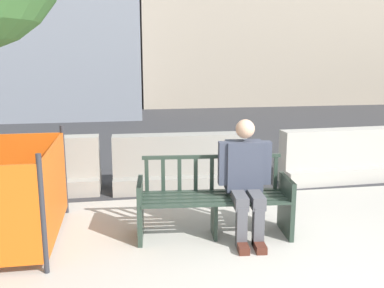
{
  "coord_description": "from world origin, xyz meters",
  "views": [
    {
      "loc": [
        -1.66,
        -3.12,
        2.0
      ],
      "look_at": [
        -0.67,
        2.8,
        0.75
      ],
      "focal_mm": 40.0,
      "sensor_mm": 36.0,
      "label": 1
    }
  ],
  "objects_px": {
    "street_bench": "(214,201)",
    "seated_person": "(245,177)",
    "jersey_barrier_right": "(339,159)",
    "jersey_barrier_left": "(30,171)",
    "jersey_barrier_centre": "(180,167)"
  },
  "relations": [
    {
      "from": "street_bench",
      "to": "jersey_barrier_left",
      "type": "height_order",
      "value": "street_bench"
    },
    {
      "from": "jersey_barrier_left",
      "to": "jersey_barrier_centre",
      "type": "bearing_deg",
      "value": -2.47
    },
    {
      "from": "street_bench",
      "to": "seated_person",
      "type": "bearing_deg",
      "value": -14.62
    },
    {
      "from": "street_bench",
      "to": "jersey_barrier_centre",
      "type": "height_order",
      "value": "street_bench"
    },
    {
      "from": "jersey_barrier_centre",
      "to": "street_bench",
      "type": "bearing_deg",
      "value": -85.52
    },
    {
      "from": "jersey_barrier_left",
      "to": "jersey_barrier_right",
      "type": "bearing_deg",
      "value": -0.83
    },
    {
      "from": "seated_person",
      "to": "jersey_barrier_centre",
      "type": "distance_m",
      "value": 1.96
    },
    {
      "from": "street_bench",
      "to": "jersey_barrier_right",
      "type": "distance_m",
      "value": 3.08
    },
    {
      "from": "street_bench",
      "to": "jersey_barrier_left",
      "type": "distance_m",
      "value": 3.0
    },
    {
      "from": "jersey_barrier_left",
      "to": "street_bench",
      "type": "bearing_deg",
      "value": -38.87
    },
    {
      "from": "jersey_barrier_centre",
      "to": "jersey_barrier_left",
      "type": "relative_size",
      "value": 1.01
    },
    {
      "from": "street_bench",
      "to": "jersey_barrier_right",
      "type": "bearing_deg",
      "value": 36.05
    },
    {
      "from": "jersey_barrier_centre",
      "to": "jersey_barrier_left",
      "type": "bearing_deg",
      "value": 177.53
    },
    {
      "from": "jersey_barrier_centre",
      "to": "seated_person",
      "type": "bearing_deg",
      "value": -75.88
    },
    {
      "from": "seated_person",
      "to": "jersey_barrier_centre",
      "type": "height_order",
      "value": "seated_person"
    }
  ]
}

